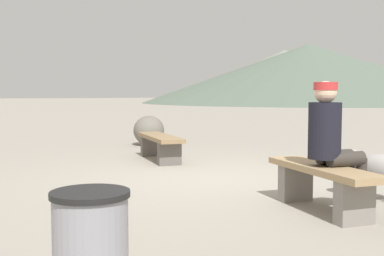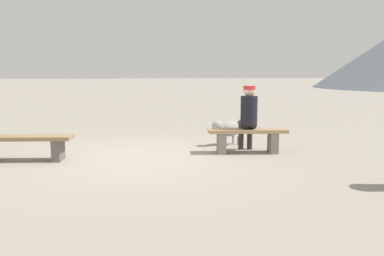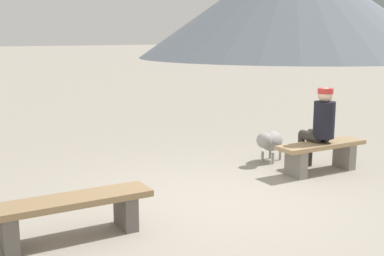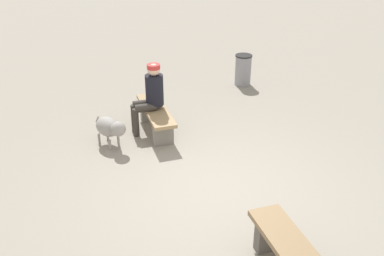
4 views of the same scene
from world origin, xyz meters
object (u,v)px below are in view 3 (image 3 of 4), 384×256
(bench_right, at_px, (321,153))
(seated_person, at_px, (320,123))
(bench_left, at_px, (70,210))
(dog, at_px, (270,141))

(bench_right, height_order, seated_person, seated_person)
(bench_left, xyz_separation_m, seated_person, (4.23, 0.17, 0.47))
(bench_left, height_order, bench_right, bench_right)
(dog, bearing_deg, seated_person, 83.23)
(bench_right, height_order, dog, dog)
(bench_left, distance_m, dog, 4.14)
(seated_person, bearing_deg, bench_right, -107.09)
(bench_left, height_order, seated_person, seated_person)
(bench_right, relative_size, seated_person, 1.18)
(bench_left, relative_size, bench_right, 1.13)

